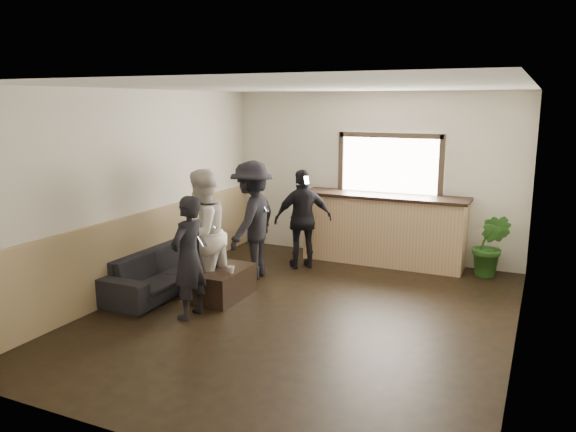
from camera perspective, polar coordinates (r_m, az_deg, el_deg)
The scene contains 12 objects.
ground at distance 7.19m, azimuth 1.36°, elevation -9.92°, with size 5.00×6.00×0.01m, color black.
room_shell at distance 7.11m, azimuth -4.04°, elevation 2.11°, with size 5.01×6.01×2.80m.
bar_counter at distance 9.36m, azimuth 9.68°, elevation -0.90°, with size 2.70×0.68×2.13m.
sofa at distance 8.15m, azimuth -12.66°, elevation -5.43°, with size 1.99×0.78×0.58m, color black.
coffee_table at distance 7.71m, azimuth -6.50°, elevation -6.85°, with size 0.51×0.92×0.41m, color black.
cup_a at distance 7.84m, azimuth -6.74°, elevation -4.59°, with size 0.13×0.13×0.11m, color silver.
cup_b at distance 7.46m, azimuth -5.81°, elevation -5.45°, with size 0.10×0.10×0.09m, color silver.
potted_plant at distance 9.03m, azimuth 19.89°, elevation -2.85°, with size 0.54×0.44×0.98m, color #2D6623.
person_a at distance 6.97m, azimuth -10.07°, elevation -4.16°, with size 0.47×0.58×1.53m.
person_b at distance 7.64m, azimuth -8.74°, elevation -1.83°, with size 0.76×0.92×1.76m.
person_c at distance 8.41m, azimuth -3.64°, elevation -0.42°, with size 0.72×1.18×1.78m.
person_d at distance 8.92m, azimuth 1.55°, elevation -0.33°, with size 0.98×0.87×1.59m.
Camera 1 is at (2.66, -6.14, 2.63)m, focal length 35.00 mm.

